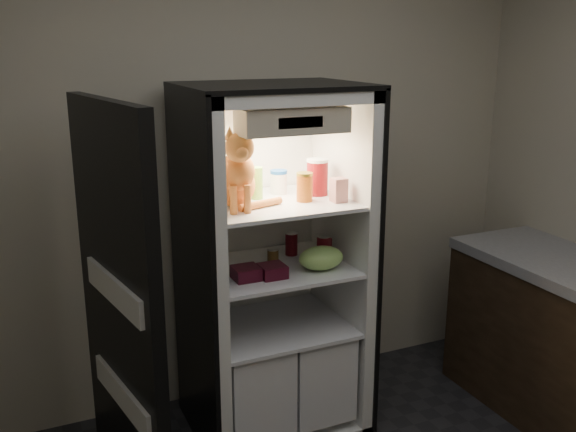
{
  "coord_description": "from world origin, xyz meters",
  "views": [
    {
      "loc": [
        -1.24,
        -1.58,
        2.08
      ],
      "look_at": [
        0.07,
        1.32,
        1.2
      ],
      "focal_mm": 40.0,
      "sensor_mm": 36.0,
      "label": 1
    }
  ],
  "objects_px": {
    "cream_carton": "(339,190)",
    "tabby_cat": "(236,176)",
    "soda_can_a": "(291,244)",
    "berry_box_left": "(246,273)",
    "parmesan_shaker": "(257,183)",
    "berry_box_right": "(272,271)",
    "soda_can_c": "(324,248)",
    "condiment_jar": "(273,256)",
    "mayo_tub": "(279,182)",
    "pepper_jar": "(317,177)",
    "grape_bag": "(321,258)",
    "refrigerator": "(271,288)",
    "salsa_jar": "(304,187)",
    "soda_can_b": "(326,247)"
  },
  "relations": [
    {
      "from": "condiment_jar",
      "to": "berry_box_left",
      "type": "relative_size",
      "value": 0.66
    },
    {
      "from": "soda_can_a",
      "to": "condiment_jar",
      "type": "bearing_deg",
      "value": -149.29
    },
    {
      "from": "refrigerator",
      "to": "pepper_jar",
      "type": "relative_size",
      "value": 9.85
    },
    {
      "from": "soda_can_c",
      "to": "soda_can_a",
      "type": "bearing_deg",
      "value": 127.14
    },
    {
      "from": "pepper_jar",
      "to": "soda_can_c",
      "type": "distance_m",
      "value": 0.38
    },
    {
      "from": "pepper_jar",
      "to": "soda_can_a",
      "type": "distance_m",
      "value": 0.41
    },
    {
      "from": "cream_carton",
      "to": "berry_box_left",
      "type": "relative_size",
      "value": 0.96
    },
    {
      "from": "mayo_tub",
      "to": "soda_can_c",
      "type": "xyz_separation_m",
      "value": [
        0.19,
        -0.16,
        -0.34
      ]
    },
    {
      "from": "tabby_cat",
      "to": "soda_can_b",
      "type": "bearing_deg",
      "value": 14.33
    },
    {
      "from": "soda_can_b",
      "to": "grape_bag",
      "type": "xyz_separation_m",
      "value": [
        -0.1,
        -0.15,
        -0.0
      ]
    },
    {
      "from": "grape_bag",
      "to": "berry_box_right",
      "type": "relative_size",
      "value": 1.91
    },
    {
      "from": "soda_can_b",
      "to": "berry_box_left",
      "type": "bearing_deg",
      "value": -166.31
    },
    {
      "from": "salsa_jar",
      "to": "cream_carton",
      "type": "relative_size",
      "value": 1.21
    },
    {
      "from": "pepper_jar",
      "to": "berry_box_right",
      "type": "xyz_separation_m",
      "value": [
        -0.33,
        -0.17,
        -0.41
      ]
    },
    {
      "from": "berry_box_right",
      "to": "refrigerator",
      "type": "bearing_deg",
      "value": 69.14
    },
    {
      "from": "refrigerator",
      "to": "pepper_jar",
      "type": "xyz_separation_m",
      "value": [
        0.25,
        -0.03,
        0.59
      ]
    },
    {
      "from": "cream_carton",
      "to": "tabby_cat",
      "type": "bearing_deg",
      "value": 168.72
    },
    {
      "from": "cream_carton",
      "to": "condiment_jar",
      "type": "xyz_separation_m",
      "value": [
        -0.28,
        0.19,
        -0.37
      ]
    },
    {
      "from": "mayo_tub",
      "to": "cream_carton",
      "type": "height_order",
      "value": "mayo_tub"
    },
    {
      "from": "refrigerator",
      "to": "soda_can_a",
      "type": "xyz_separation_m",
      "value": [
        0.15,
        0.07,
        0.21
      ]
    },
    {
      "from": "soda_can_b",
      "to": "berry_box_right",
      "type": "bearing_deg",
      "value": -158.66
    },
    {
      "from": "refrigerator",
      "to": "parmesan_shaker",
      "type": "relative_size",
      "value": 11.44
    },
    {
      "from": "mayo_tub",
      "to": "salsa_jar",
      "type": "xyz_separation_m",
      "value": [
        0.05,
        -0.21,
        0.01
      ]
    },
    {
      "from": "soda_can_a",
      "to": "condiment_jar",
      "type": "height_order",
      "value": "soda_can_a"
    },
    {
      "from": "tabby_cat",
      "to": "soda_can_c",
      "type": "height_order",
      "value": "tabby_cat"
    },
    {
      "from": "refrigerator",
      "to": "parmesan_shaker",
      "type": "height_order",
      "value": "refrigerator"
    },
    {
      "from": "grape_bag",
      "to": "berry_box_right",
      "type": "height_order",
      "value": "grape_bag"
    },
    {
      "from": "refrigerator",
      "to": "tabby_cat",
      "type": "distance_m",
      "value": 0.7
    },
    {
      "from": "pepper_jar",
      "to": "berry_box_left",
      "type": "bearing_deg",
      "value": -162.17
    },
    {
      "from": "soda_can_a",
      "to": "berry_box_left",
      "type": "relative_size",
      "value": 0.99
    },
    {
      "from": "soda_can_c",
      "to": "condiment_jar",
      "type": "relative_size",
      "value": 1.64
    },
    {
      "from": "tabby_cat",
      "to": "soda_can_a",
      "type": "xyz_separation_m",
      "value": [
        0.38,
        0.18,
        -0.44
      ]
    },
    {
      "from": "condiment_jar",
      "to": "mayo_tub",
      "type": "bearing_deg",
      "value": 51.41
    },
    {
      "from": "salsa_jar",
      "to": "berry_box_right",
      "type": "relative_size",
      "value": 1.17
    },
    {
      "from": "parmesan_shaker",
      "to": "salsa_jar",
      "type": "bearing_deg",
      "value": -36.28
    },
    {
      "from": "soda_can_c",
      "to": "parmesan_shaker",
      "type": "bearing_deg",
      "value": 162.94
    },
    {
      "from": "pepper_jar",
      "to": "berry_box_left",
      "type": "height_order",
      "value": "pepper_jar"
    },
    {
      "from": "berry_box_right",
      "to": "pepper_jar",
      "type": "bearing_deg",
      "value": 27.44
    },
    {
      "from": "berry_box_right",
      "to": "salsa_jar",
      "type": "bearing_deg",
      "value": 19.32
    },
    {
      "from": "mayo_tub",
      "to": "condiment_jar",
      "type": "relative_size",
      "value": 1.51
    },
    {
      "from": "refrigerator",
      "to": "salsa_jar",
      "type": "height_order",
      "value": "refrigerator"
    },
    {
      "from": "salsa_jar",
      "to": "soda_can_c",
      "type": "relative_size",
      "value": 1.07
    },
    {
      "from": "cream_carton",
      "to": "soda_can_a",
      "type": "bearing_deg",
      "value": 115.45
    },
    {
      "from": "tabby_cat",
      "to": "berry_box_left",
      "type": "xyz_separation_m",
      "value": [
        0.02,
        -0.07,
        -0.47
      ]
    },
    {
      "from": "salsa_jar",
      "to": "condiment_jar",
      "type": "height_order",
      "value": "salsa_jar"
    },
    {
      "from": "soda_can_a",
      "to": "berry_box_left",
      "type": "distance_m",
      "value": 0.44
    },
    {
      "from": "condiment_jar",
      "to": "grape_bag",
      "type": "distance_m",
      "value": 0.27
    },
    {
      "from": "cream_carton",
      "to": "berry_box_right",
      "type": "distance_m",
      "value": 0.52
    },
    {
      "from": "parmesan_shaker",
      "to": "berry_box_right",
      "type": "distance_m",
      "value": 0.46
    },
    {
      "from": "parmesan_shaker",
      "to": "pepper_jar",
      "type": "distance_m",
      "value": 0.33
    }
  ]
}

